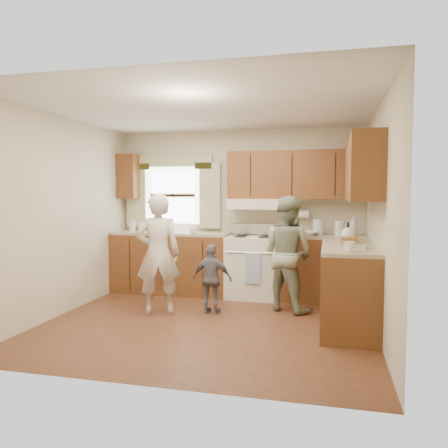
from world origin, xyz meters
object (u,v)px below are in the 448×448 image
(child, at_px, (212,279))
(stove, at_px, (254,266))
(woman_right, at_px, (287,253))
(woman_left, at_px, (158,254))

(child, bearing_deg, stove, -104.87)
(woman_right, height_order, child, woman_right)
(woman_right, relative_size, child, 1.68)
(stove, height_order, child, stove)
(stove, bearing_deg, woman_left, -130.73)
(woman_left, xyz_separation_m, child, (0.66, 0.18, -0.32))
(woman_left, bearing_deg, woman_right, 179.46)
(woman_left, relative_size, woman_right, 1.02)
(woman_left, relative_size, child, 1.72)
(woman_left, bearing_deg, stove, -151.37)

